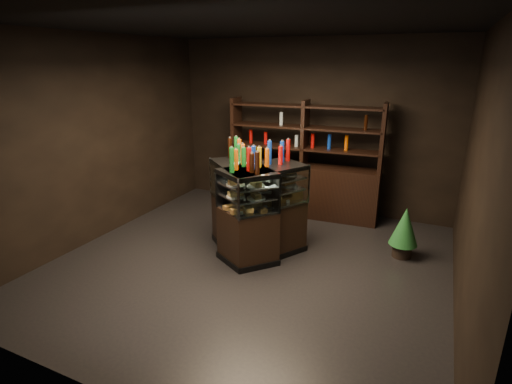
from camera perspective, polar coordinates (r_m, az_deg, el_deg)
ground at (r=5.49m, az=-0.91°, el=-10.19°), size 5.00×5.00×0.00m
room_shell at (r=4.87m, az=-1.03°, el=10.32°), size 5.02×5.02×3.01m
display_case at (r=5.59m, az=-0.43°, el=-4.65°), size 1.46×1.32×1.29m
food_display at (r=5.40m, az=-0.46°, el=0.43°), size 1.10×1.03×0.40m
bottles_top at (r=5.29m, az=-0.45°, el=5.20°), size 0.94×0.89×0.30m
potted_conifer at (r=5.83m, az=20.51°, el=-4.52°), size 0.38×0.38×0.82m
back_shelving at (r=7.01m, az=6.72°, el=1.48°), size 2.60×0.58×2.00m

